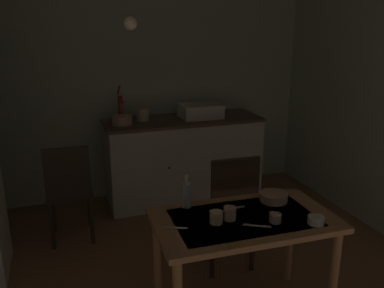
% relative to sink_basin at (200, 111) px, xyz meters
% --- Properties ---
extents(ground_plane, '(5.33, 5.33, 0.00)m').
position_rel_sink_basin_xyz_m(ground_plane, '(-0.84, -1.45, -1.01)').
color(ground_plane, '#91674A').
extents(wall_back, '(4.43, 0.10, 2.36)m').
position_rel_sink_basin_xyz_m(wall_back, '(-0.84, 0.37, 0.17)').
color(wall_back, '#B7CAB9').
rests_on(wall_back, ground).
extents(counter_cabinet, '(1.72, 0.64, 0.93)m').
position_rel_sink_basin_xyz_m(counter_cabinet, '(-0.20, -0.00, -0.54)').
color(counter_cabinet, silver).
rests_on(counter_cabinet, ground).
extents(sink_basin, '(0.44, 0.34, 0.15)m').
position_rel_sink_basin_xyz_m(sink_basin, '(0.00, 0.00, 0.00)').
color(sink_basin, white).
rests_on(sink_basin, counter_cabinet).
extents(hand_pump, '(0.05, 0.27, 0.39)m').
position_rel_sink_basin_xyz_m(hand_pump, '(-0.87, 0.05, 0.09)').
color(hand_pump, maroon).
rests_on(hand_pump, counter_cabinet).
extents(mixing_bowl_counter, '(0.21, 0.21, 0.09)m').
position_rel_sink_basin_xyz_m(mixing_bowl_counter, '(-0.88, -0.05, -0.03)').
color(mixing_bowl_counter, tan).
rests_on(mixing_bowl_counter, counter_cabinet).
extents(stoneware_crock, '(0.13, 0.13, 0.13)m').
position_rel_sink_basin_xyz_m(stoneware_crock, '(-0.63, 0.06, -0.01)').
color(stoneware_crock, beige).
rests_on(stoneware_crock, counter_cabinet).
extents(dining_table, '(1.17, 0.69, 0.74)m').
position_rel_sink_basin_xyz_m(dining_table, '(-0.44, -2.01, -0.37)').
color(dining_table, '#AB7D54').
rests_on(dining_table, ground).
extents(chair_far_side, '(0.41, 0.41, 0.98)m').
position_rel_sink_basin_xyz_m(chair_far_side, '(-0.29, -1.46, -0.50)').
color(chair_far_side, '#33241D').
rests_on(chair_far_side, ground).
extents(chair_by_counter, '(0.41, 0.41, 0.93)m').
position_rel_sink_basin_xyz_m(chair_by_counter, '(-1.46, -0.60, -0.51)').
color(chair_by_counter, '#2E2721').
rests_on(chair_by_counter, ground).
extents(serving_bowl_wide, '(0.19, 0.19, 0.06)m').
position_rel_sink_basin_xyz_m(serving_bowl_wide, '(-0.13, -1.85, -0.24)').
color(serving_bowl_wide, tan).
rests_on(serving_bowl_wide, dining_table).
extents(soup_bowl_small, '(0.10, 0.10, 0.05)m').
position_rel_sink_basin_xyz_m(soup_bowl_small, '(-0.06, -2.23, -0.24)').
color(soup_bowl_small, white).
rests_on(soup_bowl_small, dining_table).
extents(teacup_mint, '(0.07, 0.07, 0.06)m').
position_rel_sink_basin_xyz_m(teacup_mint, '(-0.28, -2.13, -0.24)').
color(teacup_mint, tan).
rests_on(teacup_mint, dining_table).
extents(mug_tall, '(0.08, 0.08, 0.08)m').
position_rel_sink_basin_xyz_m(mug_tall, '(-0.63, -2.02, -0.23)').
color(mug_tall, beige).
rests_on(mug_tall, dining_table).
extents(mug_dark, '(0.08, 0.08, 0.08)m').
position_rel_sink_basin_xyz_m(mug_dark, '(-0.53, -2.00, -0.22)').
color(mug_dark, tan).
rests_on(mug_dark, dining_table).
extents(glass_bottle, '(0.06, 0.06, 0.24)m').
position_rel_sink_basin_xyz_m(glass_bottle, '(-0.73, -1.74, -0.17)').
color(glass_bottle, '#B7BCC1').
rests_on(glass_bottle, dining_table).
extents(table_knife, '(0.16, 0.10, 0.00)m').
position_rel_sink_basin_xyz_m(table_knife, '(-0.41, -2.14, -0.26)').
color(table_knife, silver).
rests_on(table_knife, dining_table).
extents(teaspoon_near_bowl, '(0.13, 0.07, 0.00)m').
position_rel_sink_basin_xyz_m(teaspoon_near_bowl, '(-0.88, -2.00, -0.26)').
color(teaspoon_near_bowl, beige).
rests_on(teaspoon_near_bowl, dining_table).
extents(teaspoon_by_cup, '(0.15, 0.04, 0.00)m').
position_rel_sink_basin_xyz_m(teaspoon_by_cup, '(-0.44, -1.87, -0.26)').
color(teaspoon_by_cup, beige).
rests_on(teaspoon_by_cup, dining_table).
extents(pendant_bulb, '(0.08, 0.08, 0.08)m').
position_rel_sink_basin_xyz_m(pendant_bulb, '(-1.04, -1.63, 0.92)').
color(pendant_bulb, '#F9EFCC').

